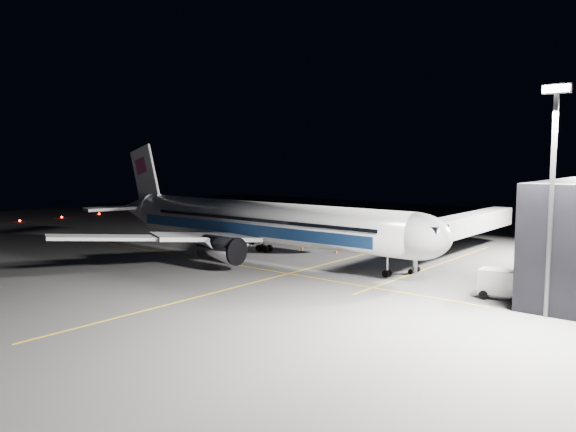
# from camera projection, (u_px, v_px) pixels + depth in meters

# --- Properties ---
(ground) EXTENTS (200.00, 200.00, 0.00)m
(ground) POSITION_uv_depth(u_px,v_px,m) (260.00, 258.00, 80.39)
(ground) COLOR #4C4C4F
(ground) RESTS_ON ground
(guide_line_main) EXTENTS (0.25, 80.00, 0.01)m
(guide_line_main) POSITION_uv_depth(u_px,v_px,m) (317.00, 266.00, 74.15)
(guide_line_main) COLOR gold
(guide_line_main) RESTS_ON ground
(guide_line_cross) EXTENTS (70.00, 0.25, 0.01)m
(guide_line_cross) POSITION_uv_depth(u_px,v_px,m) (231.00, 264.00, 75.75)
(guide_line_cross) COLOR gold
(guide_line_cross) RESTS_ON ground
(guide_line_side) EXTENTS (0.25, 40.00, 0.01)m
(guide_line_side) POSITION_uv_depth(u_px,v_px,m) (434.00, 266.00, 74.40)
(guide_line_side) COLOR gold
(guide_line_side) RESTS_ON ground
(airliner) EXTENTS (61.48, 54.22, 16.64)m
(airliner) POSITION_uv_depth(u_px,v_px,m) (254.00, 222.00, 80.53)
(airliner) COLOR silver
(airliner) RESTS_ON ground
(jet_bridge) EXTENTS (3.60, 34.40, 6.30)m
(jet_bridge) POSITION_uv_depth(u_px,v_px,m) (459.00, 226.00, 80.15)
(jet_bridge) COLOR #B2B2B7
(jet_bridge) RESTS_ON ground
(floodlight_mast_south) EXTENTS (2.40, 0.67, 20.70)m
(floodlight_mast_south) POSITION_uv_depth(u_px,v_px,m) (552.00, 180.00, 49.47)
(floodlight_mast_south) COLOR #59595E
(floodlight_mast_south) RESTS_ON ground
(taxiway_lights) EXTENTS (0.44, 60.44, 0.44)m
(taxiway_lights) POSITION_uv_depth(u_px,v_px,m) (20.00, 221.00, 125.33)
(taxiway_lights) COLOR #FF140A
(taxiway_lights) RESTS_ON ground
(service_truck) EXTENTS (6.05, 3.03, 2.99)m
(service_truck) POSITION_uv_depth(u_px,v_px,m) (508.00, 284.00, 56.65)
(service_truck) COLOR silver
(service_truck) RESTS_ON ground
(baggage_tug) EXTENTS (2.77, 2.34, 1.84)m
(baggage_tug) POSITION_uv_depth(u_px,v_px,m) (251.00, 239.00, 93.71)
(baggage_tug) COLOR black
(baggage_tug) RESTS_ON ground
(safety_cone_a) EXTENTS (0.45, 0.45, 0.67)m
(safety_cone_a) POSITION_uv_depth(u_px,v_px,m) (336.00, 251.00, 84.71)
(safety_cone_a) COLOR #DD5D09
(safety_cone_a) RESTS_ON ground
(safety_cone_b) EXTENTS (0.43, 0.43, 0.64)m
(safety_cone_b) POSITION_uv_depth(u_px,v_px,m) (258.00, 249.00, 86.10)
(safety_cone_b) COLOR #DD5D09
(safety_cone_b) RESTS_ON ground
(safety_cone_c) EXTENTS (0.39, 0.39, 0.58)m
(safety_cone_c) POSITION_uv_depth(u_px,v_px,m) (302.00, 248.00, 87.73)
(safety_cone_c) COLOR #DD5D09
(safety_cone_c) RESTS_ON ground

